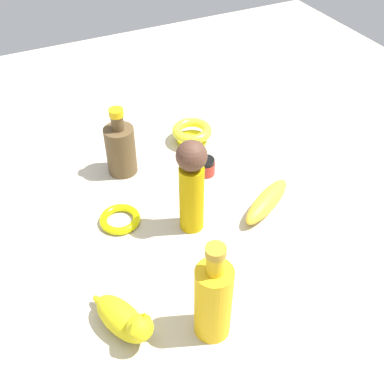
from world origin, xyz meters
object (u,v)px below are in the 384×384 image
cat_figurine (125,320)px  bowl (192,132)px  nail_polish_jar (205,166)px  banana (267,201)px  person_figure_adult (192,184)px  bangle (120,219)px  bottle_tall (213,299)px  bottle_short (121,148)px

cat_figurine → bowl: 0.58m
nail_polish_jar → banana: bearing=20.9°
person_figure_adult → bangle: person_figure_adult is taller
cat_figurine → bowl: (-0.46, 0.35, -0.01)m
bowl → bangle: size_ratio=1.17×
banana → person_figure_adult: bearing=143.0°
nail_polish_jar → bottle_tall: bearing=-25.6°
person_figure_adult → bowl: 0.33m
bottle_short → bangle: size_ratio=1.95×
bottle_tall → bangle: size_ratio=2.38×
bottle_tall → bangle: bottle_tall is taller
bottle_short → bangle: bottle_short is taller
bowl → bottle_short: bearing=-80.1°
bowl → bottle_tall: bearing=-22.4°
nail_polish_jar → bowl: 0.14m
bottle_short → bowl: bearing=99.9°
person_figure_adult → bottle_tall: bearing=-17.9°
bottle_tall → cat_figurine: bottle_tall is taller
cat_figurine → banana: 0.42m
cat_figurine → person_figure_adult: bearing=130.3°
person_figure_adult → bowl: bearing=153.9°
bowl → banana: 0.31m
cat_figurine → bowl: bearing=142.7°
bottle_tall → nail_polish_jar: bearing=154.4°
cat_figurine → nail_polish_jar: cat_figurine is taller
person_figure_adult → bottle_short: bearing=-164.2°
cat_figurine → bowl: cat_figurine is taller
bottle_short → nail_polish_jar: bearing=61.2°
person_figure_adult → bowl: size_ratio=2.11×
bottle_short → bottle_tall: (0.49, -0.01, 0.02)m
bottle_tall → nail_polish_jar: 0.44m
nail_polish_jar → banana: size_ratio=0.28×
bottle_short → person_figure_adult: (0.24, 0.07, 0.05)m
cat_figurine → bowl: size_ratio=1.42×
nail_polish_jar → bangle: bearing=-74.4°
bottle_tall → bowl: bottle_tall is taller
cat_figurine → bangle: 0.28m
bottle_tall → cat_figurine: 0.16m
nail_polish_jar → person_figure_adult: bearing=-36.6°
bangle → bowl: bearing=126.6°
person_figure_adult → banana: bearing=81.7°
bowl → bangle: 0.34m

